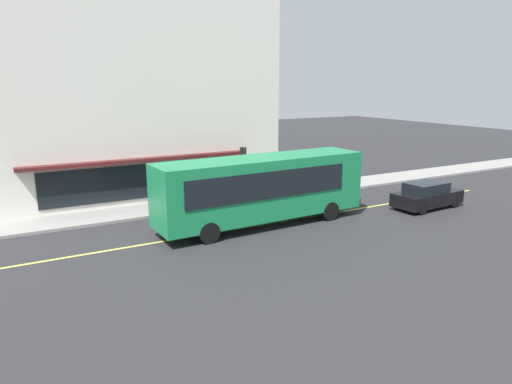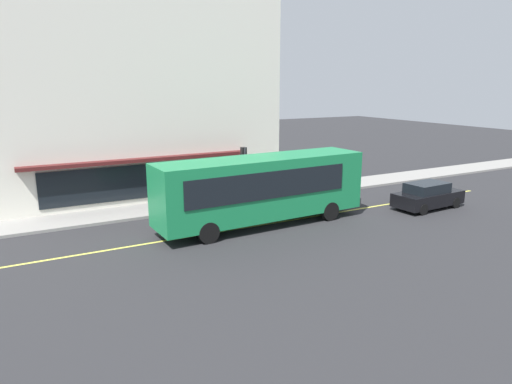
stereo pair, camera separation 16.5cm
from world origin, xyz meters
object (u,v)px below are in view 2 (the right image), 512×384
traffic_light (244,161)px  pedestrian_mid_block (181,188)px  car_black (428,196)px  bus (263,187)px  pedestrian_waiting (289,176)px

traffic_light → pedestrian_mid_block: (-4.02, 0.07, -1.26)m
car_black → traffic_light: bearing=143.3°
bus → car_black: (9.95, -1.75, -1.24)m
traffic_light → car_black: size_ratio=0.73×
car_black → pedestrian_waiting: bearing=127.3°
traffic_light → pedestrian_waiting: traffic_light is taller
car_black → pedestrian_mid_block: bearing=152.8°
pedestrian_waiting → bus: bearing=-133.6°
bus → pedestrian_mid_block: bearing=119.6°
traffic_light → pedestrian_mid_block: size_ratio=1.72×
car_black → pedestrian_mid_block: pedestrian_mid_block is taller
traffic_light → car_black: bearing=-36.7°
bus → car_black: bus is taller
bus → pedestrian_mid_block: (-2.69, 4.74, -0.71)m
traffic_light → pedestrian_waiting: (3.46, 0.37, -1.34)m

